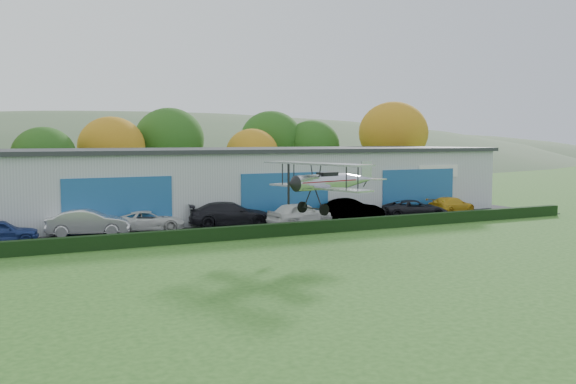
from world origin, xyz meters
name	(u,v)px	position (x,y,z in m)	size (l,w,h in m)	color
ground	(421,298)	(0.00, 0.00, 0.00)	(300.00, 300.00, 0.00)	#29551B
apron	(266,225)	(3.00, 21.00, 0.03)	(48.00, 9.00, 0.05)	black
hedge	(297,228)	(3.00, 16.20, 0.40)	(46.00, 0.60, 0.80)	black
hangar	(253,181)	(5.00, 27.98, 2.66)	(40.60, 12.60, 5.30)	#B2B7BC
tree_belt	(162,143)	(0.85, 40.62, 5.61)	(75.70, 13.22, 10.12)	#3D2614
distant_hills	(31,220)	(-4.38, 140.00, -13.05)	(430.00, 196.00, 56.00)	#4C6642
car_0	(0,232)	(-14.05, 20.31, 0.76)	(1.69, 4.20, 1.43)	navy
car_1	(88,222)	(-8.98, 21.37, 0.88)	(1.75, 5.02, 1.65)	silver
car_2	(148,221)	(-5.16, 21.69, 0.71)	(2.20, 4.78, 1.33)	silver
car_3	(230,214)	(0.47, 21.47, 0.88)	(2.34, 5.75, 1.67)	black
car_4	(300,214)	(4.88, 19.49, 0.87)	(1.94, 4.81, 1.64)	silver
car_5	(352,209)	(9.81, 20.63, 0.83)	(1.65, 4.73, 1.56)	gray
car_6	(415,209)	(14.77, 19.48, 0.73)	(2.25, 4.87, 1.35)	black
car_7	(451,205)	(19.06, 20.36, 0.72)	(1.88, 4.61, 1.34)	gold
biplane	(328,180)	(2.04, 10.63, 3.84)	(6.46, 7.33, 2.73)	silver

